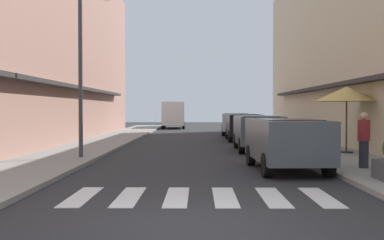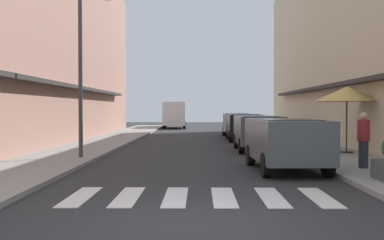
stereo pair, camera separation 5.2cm
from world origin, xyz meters
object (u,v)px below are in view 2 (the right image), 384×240
parked_car_distant (236,121)px  pedestrian_walking_near (364,139)px  delivery_van (174,113)px  cafe_umbrella (347,94)px  parked_car_far (244,124)px  parked_car_near (286,138)px  street_lamp (86,56)px  parked_car_mid (258,129)px

parked_car_distant → pedestrian_walking_near: 18.94m
delivery_van → cafe_umbrella: size_ratio=2.21×
parked_car_far → parked_car_near: bearing=-90.0°
parked_car_near → delivery_van: bearing=99.0°
parked_car_near → pedestrian_walking_near: bearing=-6.4°
delivery_van → parked_car_near: bearing=-81.0°
parked_car_near → cafe_umbrella: bearing=55.0°
delivery_van → pedestrian_walking_near: bearing=-77.2°
cafe_umbrella → parked_car_far: bearing=109.4°
cafe_umbrella → street_lamp: bearing=-169.9°
delivery_van → cafe_umbrella: bearing=-73.1°
pedestrian_walking_near → parked_car_near: bearing=152.7°
parked_car_mid → street_lamp: 7.81m
parked_car_mid → delivery_van: delivery_van is taller
parked_car_mid → parked_car_far: (0.00, 6.45, 0.00)m
parked_car_near → parked_car_distant: bearing=90.0°
parked_car_mid → parked_car_distant: same height
parked_car_mid → parked_car_far: size_ratio=0.95×
street_lamp → cafe_umbrella: size_ratio=2.29×
street_lamp → cafe_umbrella: 9.54m
street_lamp → parked_car_far: bearing=58.5°
street_lamp → cafe_umbrella: bearing=10.1°
parked_car_mid → parked_car_distant: (0.00, 12.12, 0.00)m
parked_car_near → parked_car_far: size_ratio=0.94×
parked_car_distant → street_lamp: size_ratio=0.75×
parked_car_mid → pedestrian_walking_near: bearing=-72.6°
parked_car_distant → street_lamp: street_lamp is taller
street_lamp → pedestrian_walking_near: 9.26m
parked_car_far → parked_car_distant: same height
parked_car_mid → pedestrian_walking_near: size_ratio=2.67×
parked_car_near → parked_car_mid: size_ratio=1.00×
parked_car_far → cafe_umbrella: size_ratio=1.76×
parked_car_distant → delivery_van: (-4.72, 11.28, 0.48)m
delivery_van → pedestrian_walking_near: size_ratio=3.55×
parked_car_far → pedestrian_walking_near: (2.10, -13.15, -0.00)m
parked_car_near → cafe_umbrella: 5.45m
parked_car_near → street_lamp: street_lamp is taller
street_lamp → parked_car_near: bearing=-22.9°
parked_car_far → parked_car_distant: 5.67m
cafe_umbrella → pedestrian_walking_near: (-0.92, -4.56, -1.38)m
parked_car_near → parked_car_mid: 6.47m
parked_car_near → pedestrian_walking_near: 2.11m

